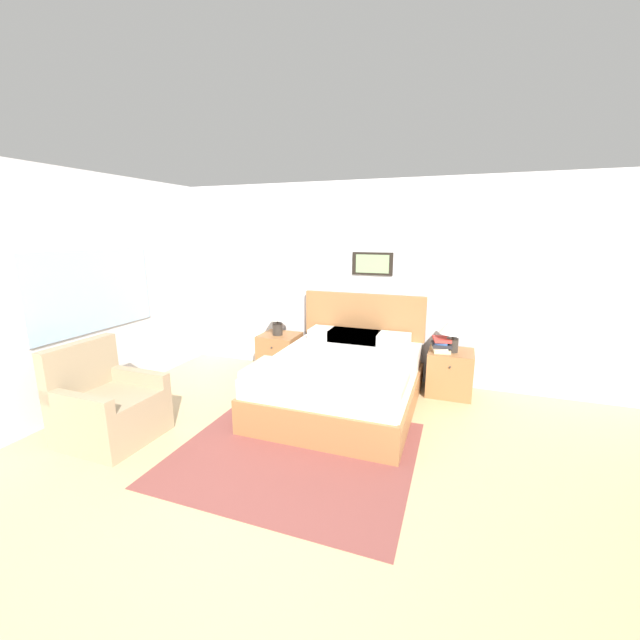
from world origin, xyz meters
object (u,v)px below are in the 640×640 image
nightstand_by_door (450,372)px  table_lamp_near_window (277,313)px  bed (343,378)px  armchair (108,408)px  table_lamp_by_door (454,327)px  nightstand_near_window (280,353)px

nightstand_by_door → table_lamp_near_window: 2.38m
bed → armchair: (-1.90, -1.49, -0.01)m
table_lamp_by_door → armchair: bearing=-144.3°
nightstand_by_door → armchair: bearing=-143.9°
table_lamp_near_window → nightstand_by_door: bearing=0.7°
bed → armchair: size_ratio=2.17×
bed → table_lamp_near_window: bearing=148.9°
armchair → nightstand_by_door: bearing=127.0°
bed → table_lamp_near_window: 1.46m
bed → nightstand_near_window: bearing=147.5°
nightstand_near_window → table_lamp_by_door: (2.30, -0.03, 0.59)m
armchair → nightstand_near_window: bearing=162.1°
nightstand_near_window → table_lamp_by_door: table_lamp_by_door is taller
nightstand_by_door → table_lamp_by_door: (0.00, -0.03, 0.59)m
table_lamp_near_window → table_lamp_by_door: same height
bed → table_lamp_by_door: (1.15, 0.70, 0.54)m
nightstand_near_window → nightstand_by_door: 2.29m
nightstand_by_door → table_lamp_by_door: bearing=-83.5°
armchair → nightstand_near_window: 2.35m
bed → armchair: 2.42m
nightstand_by_door → table_lamp_near_window: bearing=-179.3°
armchair → nightstand_near_window: armchair is taller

